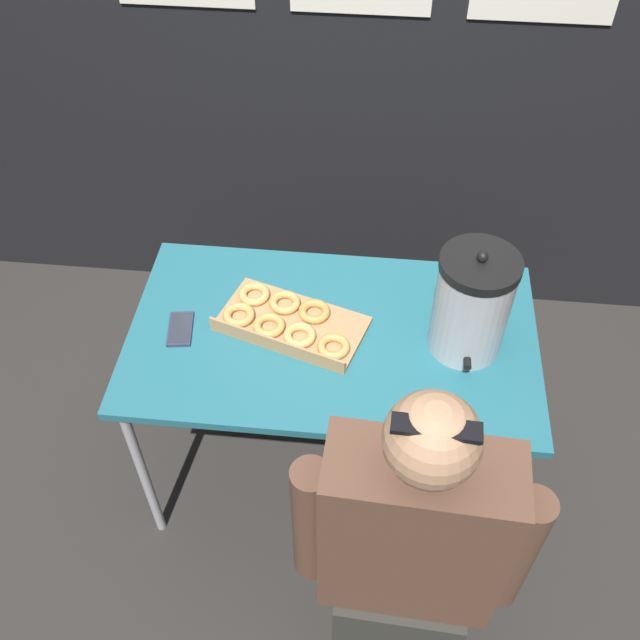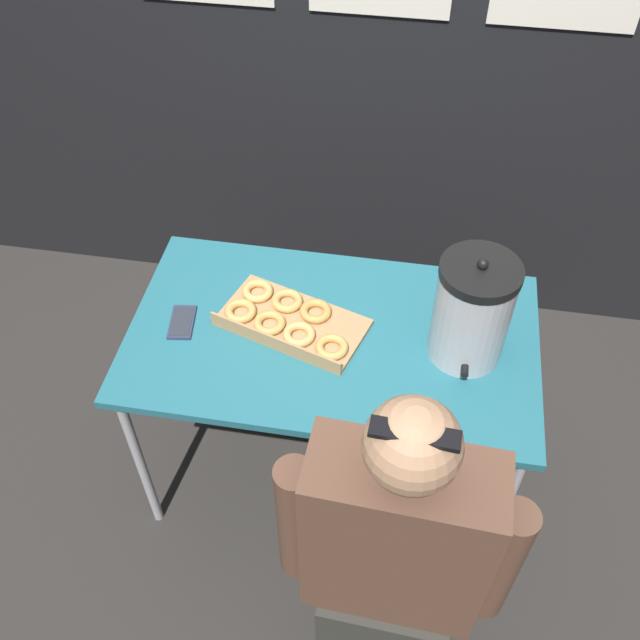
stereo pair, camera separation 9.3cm
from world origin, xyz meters
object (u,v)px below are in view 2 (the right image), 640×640
(coffee_urn, at_px, (472,311))
(person_seated, at_px, (392,561))
(donut_box, at_px, (289,320))
(cell_phone, at_px, (182,322))

(coffee_urn, height_order, person_seated, person_seated)
(donut_box, bearing_deg, person_seated, -40.07)
(donut_box, height_order, cell_phone, donut_box)
(coffee_urn, height_order, cell_phone, coffee_urn)
(donut_box, distance_m, cell_phone, 0.33)
(donut_box, distance_m, person_seated, 0.76)
(cell_phone, bearing_deg, coffee_urn, -5.72)
(person_seated, bearing_deg, cell_phone, -35.93)
(donut_box, relative_size, person_seated, 0.40)
(coffee_urn, xyz_separation_m, person_seated, (-0.14, -0.61, -0.33))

